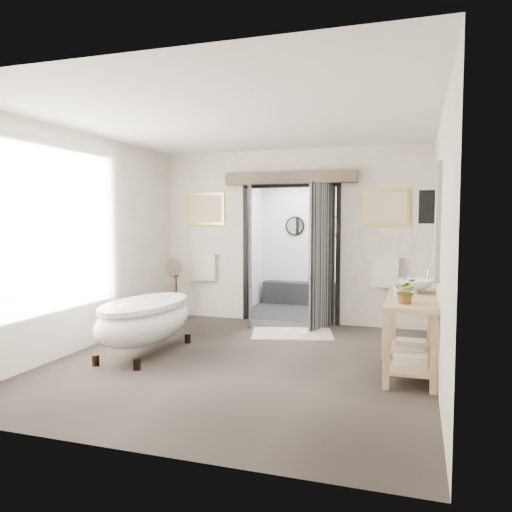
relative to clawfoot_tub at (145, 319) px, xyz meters
name	(u,v)px	position (x,y,z in m)	size (l,w,h in m)	color
ground_plane	(241,361)	(1.30, 0.04, -0.45)	(5.00, 5.00, 0.00)	#4E443D
room_shell	(234,209)	(1.26, -0.08, 1.41)	(4.52, 5.02, 2.91)	silver
shower_room	(309,262)	(1.30, 4.03, 0.45)	(2.22, 2.01, 2.51)	black
back_wall_dressing	(288,230)	(1.30, 2.36, 1.11)	(3.82, 0.79, 2.52)	black
clawfoot_tub	(145,319)	(0.00, 0.00, 0.00)	(0.84, 1.89, 0.92)	black
vanity	(409,327)	(3.25, 0.27, 0.05)	(0.57, 1.60, 0.85)	tan
pedestal_mirror	(174,295)	(-0.58, 1.93, 0.01)	(0.32, 0.21, 1.08)	brown
rug	(292,333)	(1.54, 1.66, -0.44)	(1.20, 0.80, 0.01)	beige
slippers	(294,332)	(1.60, 1.59, -0.41)	(0.46, 0.29, 0.05)	white
basin	(415,286)	(3.30, 0.69, 0.48)	(0.46, 0.46, 0.16)	white
plant	(406,291)	(3.22, -0.22, 0.54)	(0.25, 0.22, 0.28)	gray
soap_bottle_a	(399,289)	(3.12, 0.32, 0.49)	(0.08, 0.08, 0.17)	gray
soap_bottle_b	(409,282)	(3.23, 0.94, 0.49)	(0.14, 0.14, 0.18)	gray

